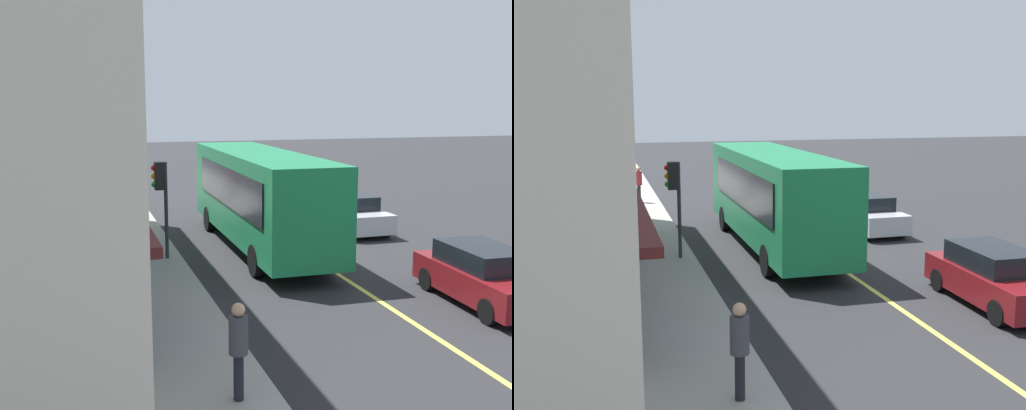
% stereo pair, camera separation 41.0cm
% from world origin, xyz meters
% --- Properties ---
extents(ground, '(120.00, 120.00, 0.00)m').
position_xyz_m(ground, '(0.00, 0.00, 0.00)').
color(ground, '#28282B').
extents(sidewalk, '(80.00, 2.59, 0.15)m').
position_xyz_m(sidewalk, '(0.00, 5.66, 0.07)').
color(sidewalk, '#9E9B93').
rests_on(sidewalk, ground).
extents(lane_centre_stripe, '(36.00, 0.16, 0.01)m').
position_xyz_m(lane_centre_stripe, '(0.00, 0.00, 0.00)').
color(lane_centre_stripe, '#D8D14C').
rests_on(lane_centre_stripe, ground).
extents(bus, '(11.16, 2.70, 3.50)m').
position_xyz_m(bus, '(1.03, 1.34, 1.99)').
color(bus, '#197F47').
rests_on(bus, ground).
extents(traffic_light, '(0.30, 0.52, 3.20)m').
position_xyz_m(traffic_light, '(-0.07, 5.02, 2.53)').
color(traffic_light, '#2D2D33').
rests_on(traffic_light, sidewalk).
extents(car_white, '(4.31, 1.87, 1.52)m').
position_xyz_m(car_white, '(7.78, -2.53, 0.74)').
color(car_white, white).
rests_on(car_white, ground).
extents(car_silver, '(4.31, 1.88, 1.52)m').
position_xyz_m(car_silver, '(2.84, -3.18, 0.74)').
color(car_silver, '#B7BABF').
rests_on(car_silver, ground).
extents(car_maroon, '(4.36, 1.97, 1.52)m').
position_xyz_m(car_maroon, '(-6.62, -2.54, 0.74)').
color(car_maroon, maroon).
rests_on(car_maroon, ground).
extents(pedestrian_near_storefront, '(0.34, 0.34, 1.84)m').
position_xyz_m(pedestrian_near_storefront, '(11.86, 5.43, 1.27)').
color(pedestrian_near_storefront, black).
rests_on(pedestrian_near_storefront, sidewalk).
extents(pedestrian_mid_block, '(0.34, 0.34, 1.77)m').
position_xyz_m(pedestrian_mid_block, '(-10.29, 5.14, 1.22)').
color(pedestrian_mid_block, black).
rests_on(pedestrian_mid_block, sidewalk).
extents(pedestrian_waiting, '(0.34, 0.34, 1.64)m').
position_xyz_m(pedestrian_waiting, '(8.70, 6.23, 1.13)').
color(pedestrian_waiting, black).
rests_on(pedestrian_waiting, sidewalk).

